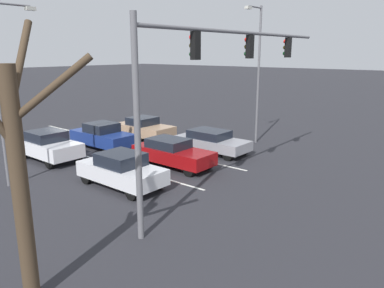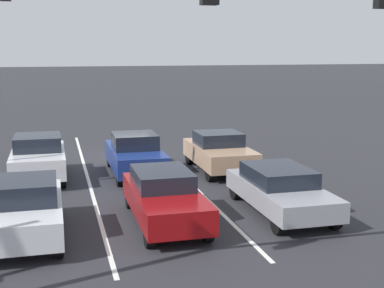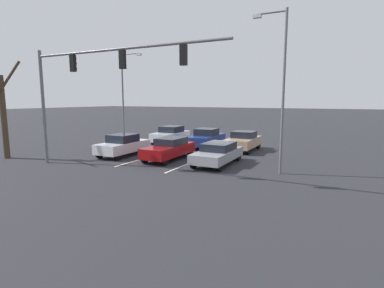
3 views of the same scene
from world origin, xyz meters
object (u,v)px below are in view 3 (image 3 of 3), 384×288
(traffic_signal_gantry, at_px, (90,76))
(street_lamp_left_shoulder, at_px, (280,82))
(car_white_rightlane_second, at_px, (171,135))
(car_navy_midlane_second, at_px, (206,138))
(car_silver_rightlane_front, at_px, (123,145))
(bare_tree_near, at_px, (4,111))
(car_gray_leftlane_front, at_px, (218,153))
(street_lamp_right_shoulder, at_px, (125,93))
(car_maroon_midlane_front, at_px, (169,148))
(car_tan_leftlane_second, at_px, (243,141))

(traffic_signal_gantry, bearing_deg, street_lamp_left_shoulder, -158.70)
(car_white_rightlane_second, bearing_deg, car_navy_midlane_second, 178.51)
(car_white_rightlane_second, bearing_deg, traffic_signal_gantry, 96.21)
(car_silver_rightlane_front, relative_size, street_lamp_left_shoulder, 0.49)
(car_navy_midlane_second, relative_size, car_white_rightlane_second, 1.08)
(traffic_signal_gantry, height_order, bare_tree_near, traffic_signal_gantry)
(car_gray_leftlane_front, bearing_deg, street_lamp_left_shoulder, 168.70)
(street_lamp_right_shoulder, bearing_deg, traffic_signal_gantry, 117.74)
(car_maroon_midlane_front, bearing_deg, car_gray_leftlane_front, -179.11)
(car_tan_leftlane_second, bearing_deg, bare_tree_near, 37.44)
(traffic_signal_gantry, relative_size, street_lamp_left_shoulder, 1.45)
(car_maroon_midlane_front, xyz_separation_m, street_lamp_right_shoulder, (6.65, -3.69, 3.87))
(car_white_rightlane_second, xyz_separation_m, traffic_signal_gantry, (-1.14, 10.52, 4.49))
(car_silver_rightlane_front, relative_size, bare_tree_near, 0.64)
(car_navy_midlane_second, height_order, traffic_signal_gantry, traffic_signal_gantry)
(car_silver_rightlane_front, distance_m, bare_tree_near, 8.23)
(traffic_signal_gantry, distance_m, bare_tree_near, 8.13)
(car_white_rightlane_second, distance_m, bare_tree_near, 12.91)
(traffic_signal_gantry, bearing_deg, car_tan_leftlane_second, -119.54)
(car_navy_midlane_second, distance_m, street_lamp_right_shoulder, 8.08)
(car_gray_leftlane_front, relative_size, traffic_signal_gantry, 0.36)
(car_maroon_midlane_front, height_order, car_silver_rightlane_front, car_silver_rightlane_front)
(car_maroon_midlane_front, bearing_deg, street_lamp_right_shoulder, -29.04)
(bare_tree_near, bearing_deg, traffic_signal_gantry, -178.21)
(traffic_signal_gantry, bearing_deg, car_navy_midlane_second, -103.19)
(car_maroon_midlane_front, xyz_separation_m, bare_tree_near, (10.20, 4.72, 2.49))
(car_gray_leftlane_front, xyz_separation_m, car_white_rightlane_second, (7.02, -5.99, 0.13))
(car_white_rightlane_second, xyz_separation_m, street_lamp_right_shoulder, (3.15, 2.36, 3.78))
(car_navy_midlane_second, bearing_deg, car_white_rightlane_second, -1.49)
(car_maroon_midlane_front, relative_size, car_gray_leftlane_front, 1.00)
(street_lamp_left_shoulder, xyz_separation_m, bare_tree_near, (17.51, 4.02, -1.68))
(car_silver_rightlane_front, xyz_separation_m, car_white_rightlane_second, (-0.20, -6.37, 0.07))
(car_silver_rightlane_front, bearing_deg, car_navy_midlane_second, -121.11)
(bare_tree_near, bearing_deg, car_silver_rightlane_front, -145.92)
(car_navy_midlane_second, relative_size, traffic_signal_gantry, 0.35)
(street_lamp_left_shoulder, relative_size, bare_tree_near, 1.30)
(street_lamp_right_shoulder, distance_m, bare_tree_near, 9.23)
(car_gray_leftlane_front, bearing_deg, car_tan_leftlane_second, -88.94)
(car_tan_leftlane_second, xyz_separation_m, street_lamp_left_shoulder, (-3.90, 6.41, 4.15))
(car_maroon_midlane_front, distance_m, car_tan_leftlane_second, 6.65)
(car_gray_leftlane_front, distance_m, car_tan_leftlane_second, 5.65)
(car_gray_leftlane_front, height_order, car_tan_leftlane_second, car_tan_leftlane_second)
(car_gray_leftlane_front, distance_m, bare_tree_near, 14.75)
(car_silver_rightlane_front, relative_size, car_tan_leftlane_second, 1.00)
(car_white_rightlane_second, bearing_deg, bare_tree_near, 58.10)
(car_silver_rightlane_front, distance_m, street_lamp_right_shoulder, 6.29)
(car_gray_leftlane_front, distance_m, car_white_rightlane_second, 9.23)
(car_gray_leftlane_front, xyz_separation_m, street_lamp_right_shoulder, (10.17, -3.64, 3.91))
(car_tan_leftlane_second, bearing_deg, street_lamp_left_shoulder, 121.30)
(car_silver_rightlane_front, bearing_deg, car_white_rightlane_second, -91.76)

